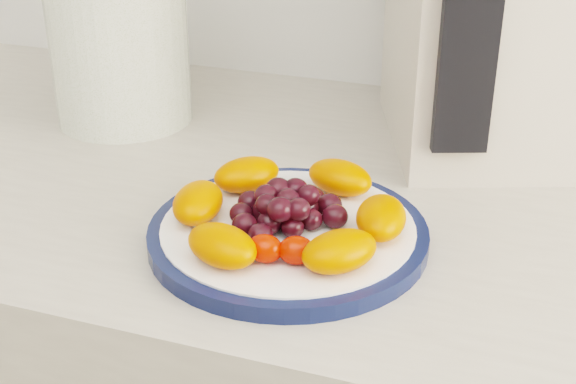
% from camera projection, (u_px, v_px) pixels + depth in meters
% --- Properties ---
extents(plate_rim, '(0.25, 0.25, 0.01)m').
position_uv_depth(plate_rim, '(288.00, 235.00, 0.71)').
color(plate_rim, '#0E183D').
rests_on(plate_rim, counter).
extents(plate_face, '(0.23, 0.23, 0.02)m').
position_uv_depth(plate_face, '(288.00, 234.00, 0.71)').
color(plate_face, white).
rests_on(plate_face, counter).
extents(canister, '(0.18, 0.18, 0.19)m').
position_uv_depth(canister, '(119.00, 41.00, 0.94)').
color(canister, '#4E651C').
rests_on(canister, counter).
extents(appliance_body, '(0.25, 0.30, 0.31)m').
position_uv_depth(appliance_body, '(485.00, 4.00, 0.85)').
color(appliance_body, beige).
rests_on(appliance_body, counter).
extents(appliance_panel, '(0.06, 0.04, 0.23)m').
position_uv_depth(appliance_panel, '(470.00, 33.00, 0.73)').
color(appliance_panel, black).
rests_on(appliance_panel, appliance_body).
extents(fruit_plate, '(0.21, 0.22, 0.04)m').
position_uv_depth(fruit_plate, '(286.00, 210.00, 0.70)').
color(fruit_plate, '#DC4800').
rests_on(fruit_plate, plate_face).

